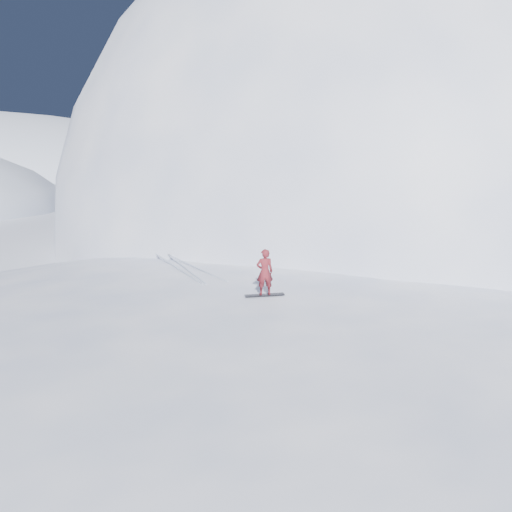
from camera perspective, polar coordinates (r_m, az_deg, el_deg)
The scene contains 8 objects.
ground at distance 14.54m, azimuth -4.55°, elevation -15.56°, with size 400.00×400.00×0.00m, color white.
near_ridge at distance 17.39m, azimuth -3.33°, elevation -10.79°, with size 36.00×28.00×4.80m, color white.
summit_peak at distance 46.28m, azimuth 15.98°, elevation 3.02°, with size 60.00×56.00×56.00m, color white.
peak_shoulder at distance 35.62m, azimuth 4.65°, elevation 0.94°, with size 28.00×24.00×18.00m, color white.
wind_bumps at distance 16.34m, azimuth -8.07°, elevation -12.43°, with size 16.00×14.40×1.00m.
snowboard at distance 14.85m, azimuth 1.08°, elevation -4.87°, with size 1.30×0.24×0.02m, color black.
snowboarder at distance 14.65m, azimuth 1.10°, elevation -2.02°, with size 0.55×0.36×1.50m, color maroon.
board_tracks at distance 19.04m, azimuth -8.98°, elevation -1.26°, with size 2.17×5.95×0.04m.
Camera 1 is at (-2.54, -12.67, 6.66)m, focal length 32.00 mm.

